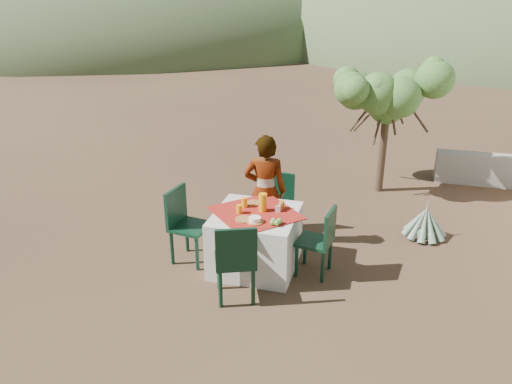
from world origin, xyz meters
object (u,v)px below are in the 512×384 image
at_px(chair_right, 321,239).
at_px(agave, 425,223).
at_px(shrub_tree, 392,100).
at_px(table, 256,240).
at_px(chair_far, 278,201).
at_px(person, 265,191).
at_px(chair_near, 236,259).
at_px(chair_left, 185,222).
at_px(juice_pitcher, 263,202).

relative_size(chair_right, agave, 1.36).
relative_size(chair_right, shrub_tree, 0.44).
bearing_deg(table, chair_far, 86.66).
height_order(table, chair_far, chair_far).
height_order(chair_right, person, person).
relative_size(chair_near, chair_left, 0.99).
relative_size(person, agave, 2.40).
bearing_deg(chair_left, chair_near, -120.23).
relative_size(chair_left, juice_pitcher, 4.31).
height_order(chair_left, juice_pitcher, juice_pitcher).
xyz_separation_m(chair_right, juice_pitcher, (-0.74, 0.05, 0.38)).
height_order(chair_right, juice_pitcher, juice_pitcher).
distance_m(chair_far, chair_right, 1.25).
distance_m(table, shrub_tree, 3.64).
bearing_deg(shrub_tree, chair_far, -124.49).
height_order(chair_near, chair_left, chair_left).
distance_m(chair_far, shrub_tree, 2.76).
height_order(chair_far, shrub_tree, shrub_tree).
height_order(chair_near, agave, chair_near).
bearing_deg(juice_pitcher, person, 101.47).
relative_size(table, chair_left, 1.31).
distance_m(table, chair_left, 0.94).
height_order(chair_left, chair_right, chair_left).
xyz_separation_m(table, agave, (2.13, 1.42, -0.16)).
bearing_deg(table, agave, 33.68).
height_order(agave, juice_pitcher, juice_pitcher).
distance_m(chair_far, person, 0.50).
bearing_deg(chair_far, table, -88.61).
height_order(chair_right, agave, chair_right).
bearing_deg(chair_far, chair_right, -47.76).
distance_m(agave, juice_pitcher, 2.54).
distance_m(table, chair_far, 1.02).
height_order(shrub_tree, juice_pitcher, shrub_tree).
bearing_deg(table, chair_right, 1.55).
bearing_deg(chair_left, person, -43.86).
relative_size(person, juice_pitcher, 6.89).
bearing_deg(juice_pitcher, chair_near, -95.54).
distance_m(table, person, 0.75).
relative_size(chair_near, shrub_tree, 0.49).
bearing_deg(person, chair_far, -113.96).
relative_size(table, person, 0.82).
relative_size(chair_right, juice_pitcher, 3.89).
distance_m(table, agave, 2.56).
height_order(chair_far, juice_pitcher, juice_pitcher).
relative_size(person, shrub_tree, 0.78).
xyz_separation_m(chair_right, person, (-0.86, 0.60, 0.29)).
relative_size(chair_left, person, 0.63).
xyz_separation_m(table, shrub_tree, (1.49, 3.09, 1.22)).
bearing_deg(person, juice_pitcher, 91.21).
height_order(chair_near, person, person).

